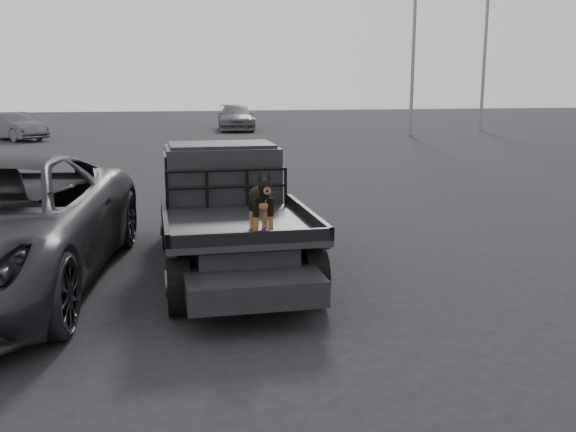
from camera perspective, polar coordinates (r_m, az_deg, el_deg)
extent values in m
plane|color=black|center=(7.61, 0.54, -9.23)|extent=(120.00, 120.00, 0.00)
imported|color=#46464A|center=(34.47, -23.17, 7.35)|extent=(3.67, 4.10, 1.35)
imported|color=#4E4D53|center=(38.73, -4.65, 8.71)|extent=(2.51, 5.28, 1.49)
cylinder|color=slate|center=(35.38, 11.21, 17.41)|extent=(0.18, 0.18, 12.76)
cylinder|color=slate|center=(39.77, 17.31, 17.21)|extent=(0.18, 0.18, 13.80)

